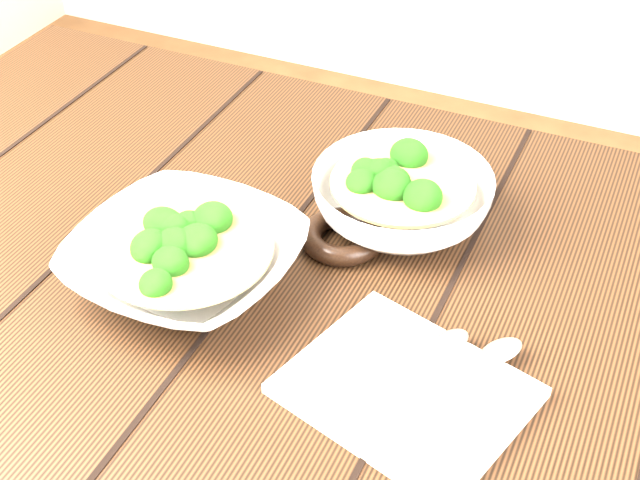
% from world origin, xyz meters
% --- Properties ---
extents(table, '(1.20, 0.80, 0.75)m').
position_xyz_m(table, '(0.00, 0.00, 0.63)').
color(table, '#331D0E').
rests_on(table, ground).
extents(soup_bowl_front, '(0.25, 0.25, 0.07)m').
position_xyz_m(soup_bowl_front, '(-0.08, -0.05, 0.78)').
color(soup_bowl_front, silver).
rests_on(soup_bowl_front, table).
extents(soup_bowl_back, '(0.26, 0.26, 0.07)m').
position_xyz_m(soup_bowl_back, '(0.09, 0.14, 0.79)').
color(soup_bowl_back, silver).
rests_on(soup_bowl_back, table).
extents(trivet, '(0.10, 0.10, 0.02)m').
position_xyz_m(trivet, '(0.05, 0.07, 0.76)').
color(trivet, black).
rests_on(trivet, table).
extents(napkin, '(0.24, 0.22, 0.01)m').
position_xyz_m(napkin, '(0.19, -0.11, 0.76)').
color(napkin, beige).
rests_on(napkin, table).
extents(spoon_left, '(0.09, 0.16, 0.01)m').
position_xyz_m(spoon_left, '(0.19, -0.07, 0.76)').
color(spoon_left, '#A6A093').
rests_on(spoon_left, napkin).
extents(spoon_right, '(0.10, 0.15, 0.01)m').
position_xyz_m(spoon_right, '(0.24, -0.06, 0.76)').
color(spoon_right, '#A6A093').
rests_on(spoon_right, napkin).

